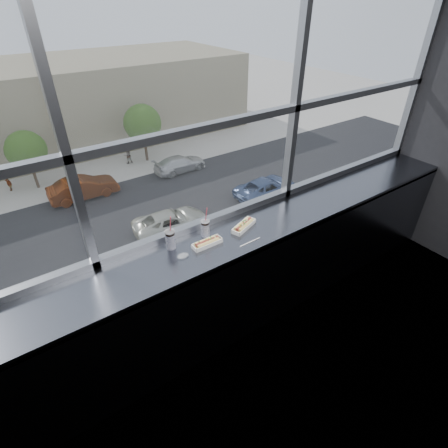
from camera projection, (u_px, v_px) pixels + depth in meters
floor at (308, 425)px, 2.79m from camera, size 6.00×6.00×0.00m
wall_back_lower at (206, 270)px, 3.50m from camera, size 6.00×0.00×6.00m
window_glass at (198, 87)px, 2.54m from camera, size 6.00×0.00×6.00m
window_mullions at (199, 88)px, 2.52m from camera, size 6.00×0.08×2.40m
counter at (221, 242)px, 3.02m from camera, size 6.00×0.55×0.06m
counter_fascia at (238, 302)px, 3.14m from camera, size 6.00×0.04×1.04m
hotdog_tray_left at (207, 243)px, 2.93m from camera, size 0.27×0.09×0.07m
hotdog_tray_right at (244, 225)px, 3.14m from camera, size 0.29×0.18×0.07m
soda_cup_left at (170, 239)px, 2.86m from camera, size 0.09×0.09×0.32m
soda_cup_right at (205, 228)px, 3.01m from camera, size 0.08×0.08×0.29m
loose_straw at (250, 242)px, 2.97m from camera, size 0.22×0.01×0.01m
wrapper at (183, 256)px, 2.81m from camera, size 0.10×0.07×0.02m
plaza_ground at (5, 136)px, 39.62m from camera, size 120.00×120.00×0.00m
plaza_near at (126, 385)px, 14.73m from camera, size 50.00×14.00×0.04m
street_asphalt at (53, 236)px, 23.59m from camera, size 80.00×10.00×0.06m
far_sidewalk at (31, 189)px, 29.05m from camera, size 80.00×6.00×0.04m
car_near_e at (266, 185)px, 27.50m from camera, size 2.74×6.10×2.00m
car_far_c at (180, 161)px, 31.41m from camera, size 2.58×5.72×1.88m
car_far_b at (82, 185)px, 27.23m from camera, size 2.97×6.94×2.30m
car_near_d at (171, 219)px, 23.55m from camera, size 3.04×5.96×1.90m
pedestrian_b at (7, 179)px, 28.37m from camera, size 0.67×0.89×2.00m
pedestrian_c at (69, 169)px, 29.55m from camera, size 1.03×0.77×2.31m
pedestrian_d at (127, 154)px, 32.88m from camera, size 0.83×0.62×1.87m
tree_center at (26, 151)px, 27.49m from camera, size 3.12×3.12×4.88m
tree_right at (143, 123)px, 31.95m from camera, size 3.45×3.45×5.39m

